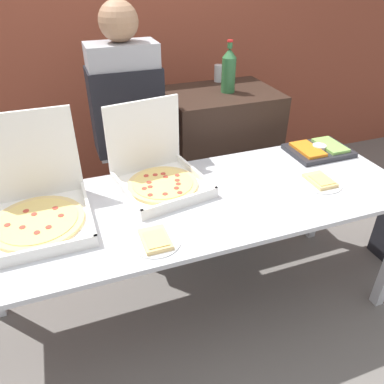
# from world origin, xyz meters

# --- Properties ---
(ground_plane) EXTENTS (16.00, 16.00, 0.00)m
(ground_plane) POSITION_xyz_m (0.00, 0.00, 0.00)
(ground_plane) COLOR slate
(brick_wall_behind) EXTENTS (10.00, 0.06, 2.80)m
(brick_wall_behind) POSITION_xyz_m (0.00, 1.70, 1.40)
(brick_wall_behind) COLOR brown
(brick_wall_behind) RESTS_ON ground_plane
(buffet_table) EXTENTS (2.37, 0.83, 0.82)m
(buffet_table) POSITION_xyz_m (0.00, 0.00, 0.73)
(buffet_table) COLOR silver
(buffet_table) RESTS_ON ground_plane
(pizza_box_far_left) EXTENTS (0.50, 0.51, 0.43)m
(pizza_box_far_left) POSITION_xyz_m (-0.12, 0.21, 0.90)
(pizza_box_far_left) COLOR white
(pizza_box_far_left) RESTS_ON buffet_table
(pizza_box_far_right) EXTENTS (0.49, 0.50, 0.48)m
(pizza_box_far_right) POSITION_xyz_m (-0.75, 0.09, 0.91)
(pizza_box_far_right) COLOR white
(pizza_box_far_right) RESTS_ON buffet_table
(paper_plate_front_center) EXTENTS (0.25, 0.25, 0.03)m
(paper_plate_front_center) POSITION_xyz_m (0.73, -0.08, 0.83)
(paper_plate_front_center) COLOR white
(paper_plate_front_center) RESTS_ON buffet_table
(paper_plate_front_left) EXTENTS (0.23, 0.23, 0.03)m
(paper_plate_front_left) POSITION_xyz_m (-0.27, -0.26, 0.83)
(paper_plate_front_left) COLOR white
(paper_plate_front_left) RESTS_ON buffet_table
(veggie_tray) EXTENTS (0.38, 0.29, 0.05)m
(veggie_tray) POSITION_xyz_m (0.95, 0.24, 0.84)
(veggie_tray) COLOR #28282D
(veggie_tray) RESTS_ON buffet_table
(sideboard_podium) EXTENTS (0.78, 0.58, 1.09)m
(sideboard_podium) POSITION_xyz_m (0.53, 0.86, 0.54)
(sideboard_podium) COLOR black
(sideboard_podium) RESTS_ON ground_plane
(soda_bottle) EXTENTS (0.10, 0.10, 0.34)m
(soda_bottle) POSITION_xyz_m (0.57, 0.84, 1.24)
(soda_bottle) COLOR #2D6638
(soda_bottle) RESTS_ON sideboard_podium
(soda_can_silver) EXTENTS (0.07, 0.07, 0.12)m
(soda_can_silver) POSITION_xyz_m (0.61, 1.10, 1.15)
(soda_can_silver) COLOR silver
(soda_can_silver) RESTS_ON sideboard_podium
(person_server_vest) EXTENTS (0.42, 0.24, 1.71)m
(person_server_vest) POSITION_xyz_m (-0.18, 0.68, 0.96)
(person_server_vest) COLOR #2D2D38
(person_server_vest) RESTS_ON ground_plane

